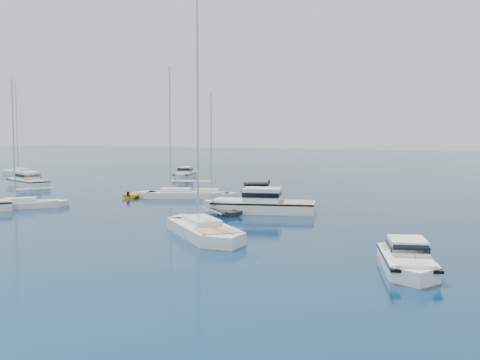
{
  "coord_description": "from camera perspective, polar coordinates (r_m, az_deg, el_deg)",
  "views": [
    {
      "loc": [
        23.18,
        -28.04,
        7.05
      ],
      "look_at": [
        -3.73,
        25.15,
        2.2
      ],
      "focal_mm": 44.92,
      "sensor_mm": 36.0,
      "label": 1
    }
  ],
  "objects": [
    {
      "name": "motor_cruiser_near",
      "position": [
        32.0,
        15.6,
        -8.25
      ],
      "size": [
        4.86,
        8.18,
        2.05
      ],
      "primitive_type": null,
      "rotation": [
        0.0,
        0.0,
        3.48
      ],
      "color": "white",
      "rests_on": "ground"
    },
    {
      "name": "tender_grey_near",
      "position": [
        51.04,
        -1.41,
        -3.29
      ],
      "size": [
        4.1,
        3.83,
        0.95
      ],
      "primitive_type": null,
      "rotation": [
        0.0,
        0.0,
        4.05
      ],
      "color": "black",
      "rests_on": "ground"
    },
    {
      "name": "ground",
      "position": [
        37.06,
        -12.59,
        -6.43
      ],
      "size": [
        400.0,
        400.0,
        0.0
      ],
      "primitive_type": "plane",
      "color": "navy",
      "rests_on": "ground"
    },
    {
      "name": "motor_cruiser_centre",
      "position": [
        52.19,
        1.89,
        -3.12
      ],
      "size": [
        11.03,
        6.13,
        2.77
      ],
      "primitive_type": null,
      "rotation": [
        0.0,
        0.0,
        1.86
      ],
      "color": "white",
      "rests_on": "ground"
    },
    {
      "name": "sailboat_fore",
      "position": [
        58.85,
        -19.74,
        -2.5
      ],
      "size": [
        6.94,
        7.77,
        12.2
      ],
      "primitive_type": null,
      "rotation": [
        0.0,
        0.0,
        2.45
      ],
      "color": "white",
      "rests_on": "ground"
    },
    {
      "name": "tender_yellow",
      "position": [
        65.34,
        -9.92,
        -1.61
      ],
      "size": [
        2.38,
        3.53,
        0.95
      ],
      "primitive_type": null,
      "rotation": [
        0.0,
        0.0,
        0.18
      ],
      "color": "orange",
      "rests_on": "ground"
    },
    {
      "name": "motor_cruiser_far_l",
      "position": [
        82.03,
        -19.55,
        -0.55
      ],
      "size": [
        9.48,
        5.93,
        2.39
      ],
      "primitive_type": null,
      "rotation": [
        0.0,
        0.0,
        1.19
      ],
      "color": "white",
      "rests_on": "ground"
    },
    {
      "name": "sailboat_mid_r",
      "position": [
        40.75,
        -3.5,
        -5.32
      ],
      "size": [
        10.64,
        10.02,
        17.07
      ],
      "primitive_type": null,
      "rotation": [
        0.0,
        0.0,
        0.84
      ],
      "color": "white",
      "rests_on": "ground"
    },
    {
      "name": "sailboat_far_l",
      "position": [
        102.9,
        -20.03,
        0.44
      ],
      "size": [
        10.93,
        5.22,
        15.55
      ],
      "primitive_type": null,
      "rotation": [
        0.0,
        0.0,
        1.33
      ],
      "color": "white",
      "rests_on": "ground"
    },
    {
      "name": "tender_grey_far",
      "position": [
        77.4,
        1.54,
        -0.58
      ],
      "size": [
        3.82,
        3.35,
        0.95
      ],
      "primitive_type": null,
      "rotation": [
        0.0,
        0.0,
        2.13
      ],
      "color": "black",
      "rests_on": "ground"
    },
    {
      "name": "sailboat_centre",
      "position": [
        64.4,
        -3.43,
        -1.64
      ],
      "size": [
        8.01,
        4.37,
        11.43
      ],
      "primitive_type": null,
      "rotation": [
        0.0,
        0.0,
        5.03
      ],
      "color": "white",
      "rests_on": "ground"
    },
    {
      "name": "sailboat_mid_l",
      "position": [
        63.97,
        -5.76,
        -1.7
      ],
      "size": [
        9.98,
        6.02,
        14.33
      ],
      "primitive_type": null,
      "rotation": [
        0.0,
        0.0,
        1.96
      ],
      "color": "white",
      "rests_on": "ground"
    },
    {
      "name": "motor_cruiser_horizon",
      "position": [
        91.3,
        -5.23,
        0.2
      ],
      "size": [
        4.92,
        8.47,
        2.13
      ],
      "primitive_type": null,
      "rotation": [
        0.0,
        0.0,
        3.46
      ],
      "color": "silver",
      "rests_on": "ground"
    }
  ]
}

